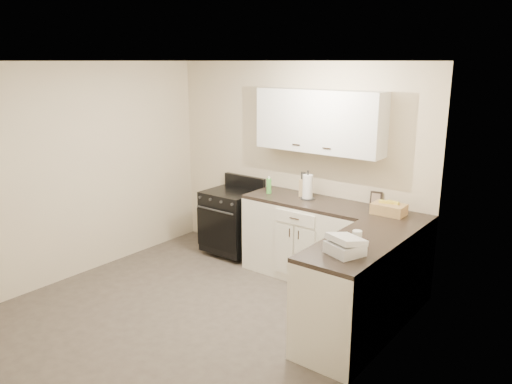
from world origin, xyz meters
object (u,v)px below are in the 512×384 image
Objects in this scene: knife_block at (303,188)px; wicker_basket at (389,209)px; stove at (231,221)px; paper_towel at (308,187)px; countertop_grill at (345,248)px.

knife_block reaches higher than wicker_basket.
wicker_basket is at bearing 1.83° from stove.
wicker_basket is at bearing 0.38° from paper_towel.
wicker_basket is (1.10, -0.06, -0.05)m from knife_block.
stove is 3.91× the size of knife_block.
paper_towel reaches higher than wicker_basket.
stove is at bearing 168.28° from knife_block.
knife_block is 0.76× the size of countertop_grill.
countertop_grill reaches higher than stove.
stove is 2.19m from wicker_basket.
wicker_basket reaches higher than countertop_grill.
countertop_grill is at bearing -47.67° from paper_towel.
paper_towel is at bearing -179.62° from wicker_basket.
paper_towel is (1.13, 0.06, 0.62)m from stove.
countertop_grill is (1.16, -1.28, -0.09)m from paper_towel.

